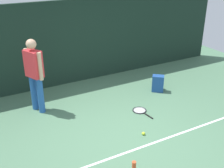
# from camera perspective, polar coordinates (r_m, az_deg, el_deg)

# --- Properties ---
(ground_plane) EXTENTS (12.00, 12.00, 0.00)m
(ground_plane) POSITION_cam_1_polar(r_m,az_deg,el_deg) (5.72, 1.95, -10.63)
(ground_plane) COLOR #4C7556
(back_fence) EXTENTS (10.00, 0.10, 2.27)m
(back_fence) POSITION_cam_1_polar(r_m,az_deg,el_deg) (7.72, -9.36, 8.01)
(back_fence) COLOR #192D23
(back_fence) RESTS_ON ground
(court_line) EXTENTS (9.00, 0.05, 0.00)m
(court_line) POSITION_cam_1_polar(r_m,az_deg,el_deg) (5.41, 4.49, -13.07)
(court_line) COLOR white
(court_line) RESTS_ON ground
(tennis_player) EXTENTS (0.36, 0.49, 1.70)m
(tennis_player) POSITION_cam_1_polar(r_m,az_deg,el_deg) (6.43, -15.36, 2.42)
(tennis_player) COLOR #2659A5
(tennis_player) RESTS_ON ground
(tennis_racket) EXTENTS (0.36, 0.63, 0.03)m
(tennis_racket) POSITION_cam_1_polar(r_m,az_deg,el_deg) (6.60, 5.73, -5.40)
(tennis_racket) COLOR black
(tennis_racket) RESTS_ON ground
(backpack) EXTENTS (0.38, 0.38, 0.44)m
(backpack) POSITION_cam_1_polar(r_m,az_deg,el_deg) (7.54, 9.23, 0.09)
(backpack) COLOR #1E478C
(backpack) RESTS_ON ground
(tennis_ball_near_player) EXTENTS (0.07, 0.07, 0.07)m
(tennis_ball_near_player) POSITION_cam_1_polar(r_m,az_deg,el_deg) (5.80, 6.35, -9.87)
(tennis_ball_near_player) COLOR #CCE033
(tennis_ball_near_player) RESTS_ON ground
(water_bottle) EXTENTS (0.07, 0.07, 0.26)m
(water_bottle) POSITION_cam_1_polar(r_m,az_deg,el_deg) (4.82, 4.43, -16.57)
(water_bottle) COLOR #D84C26
(water_bottle) RESTS_ON ground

